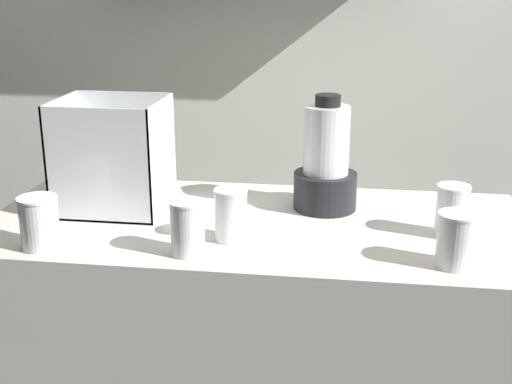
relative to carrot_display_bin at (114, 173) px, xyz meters
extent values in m
cube|color=beige|center=(0.40, -0.05, -0.55)|extent=(1.40, 0.64, 0.90)
cube|color=silver|center=(0.40, 0.72, 0.25)|extent=(2.60, 0.04, 2.50)
cube|color=white|center=(0.00, 0.00, -0.10)|extent=(0.28, 0.24, 0.01)
cube|color=white|center=(0.00, -0.12, 0.05)|extent=(0.28, 0.01, 0.30)
cube|color=white|center=(0.00, 0.12, 0.05)|extent=(0.28, 0.01, 0.30)
cube|color=white|center=(-0.14, 0.00, 0.05)|extent=(0.01, 0.24, 0.30)
cube|color=white|center=(0.14, 0.00, 0.05)|extent=(0.01, 0.24, 0.30)
cone|color=orange|center=(-0.01, 0.02, -0.08)|extent=(0.13, 0.14, 0.03)
cone|color=orange|center=(0.02, -0.02, -0.07)|extent=(0.18, 0.07, 0.03)
cone|color=orange|center=(-0.03, -0.02, -0.08)|extent=(0.08, 0.16, 0.03)
cone|color=orange|center=(0.02, 0.02, -0.08)|extent=(0.05, 0.18, 0.02)
cone|color=orange|center=(-0.03, -0.01, -0.05)|extent=(0.19, 0.05, 0.03)
cone|color=orange|center=(0.02, 0.02, -0.05)|extent=(0.18, 0.06, 0.03)
cylinder|color=black|center=(0.57, 0.08, -0.05)|extent=(0.17, 0.17, 0.10)
cylinder|color=silver|center=(0.57, 0.08, 0.09)|extent=(0.12, 0.12, 0.18)
cylinder|color=maroon|center=(0.57, 0.08, 0.02)|extent=(0.11, 0.11, 0.04)
cylinder|color=black|center=(0.57, 0.08, 0.20)|extent=(0.07, 0.07, 0.03)
cylinder|color=white|center=(-0.08, -0.30, -0.04)|extent=(0.09, 0.09, 0.12)
cylinder|color=orange|center=(-0.08, -0.30, -0.06)|extent=(0.08, 0.08, 0.08)
cylinder|color=white|center=(-0.08, -0.30, 0.02)|extent=(0.09, 0.09, 0.01)
cylinder|color=white|center=(0.27, -0.28, -0.04)|extent=(0.08, 0.08, 0.12)
cylinder|color=maroon|center=(0.27, -0.28, -0.06)|extent=(0.07, 0.07, 0.07)
cylinder|color=white|center=(0.27, -0.28, 0.03)|extent=(0.08, 0.08, 0.01)
cylinder|color=white|center=(0.35, -0.19, -0.04)|extent=(0.08, 0.08, 0.12)
cylinder|color=orange|center=(0.35, -0.19, -0.05)|extent=(0.07, 0.07, 0.10)
cylinder|color=white|center=(0.35, -0.19, 0.03)|extent=(0.08, 0.08, 0.01)
cylinder|color=white|center=(0.87, -0.27, -0.04)|extent=(0.08, 0.08, 0.12)
cylinder|color=red|center=(0.87, -0.27, -0.07)|extent=(0.08, 0.08, 0.07)
cylinder|color=white|center=(0.87, -0.27, 0.02)|extent=(0.09, 0.09, 0.01)
cylinder|color=white|center=(0.88, -0.08, -0.04)|extent=(0.08, 0.08, 0.12)
cylinder|color=red|center=(0.88, -0.08, -0.06)|extent=(0.07, 0.07, 0.08)
cylinder|color=white|center=(0.88, -0.08, 0.03)|extent=(0.08, 0.08, 0.01)
camera|label=1|loc=(0.63, -1.68, 0.52)|focal=47.63mm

